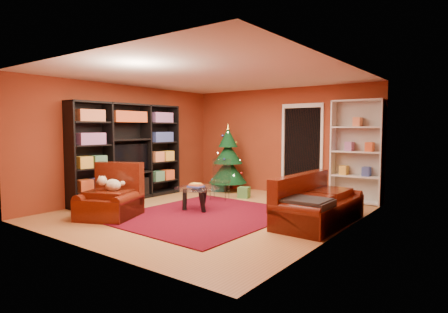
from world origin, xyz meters
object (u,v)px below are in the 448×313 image
Objects in this scene: sofa at (319,199)px; armchair at (109,196)px; gift_box_green at (244,192)px; acrylic_chair at (220,182)px; media_unit at (128,152)px; gift_box_teal at (219,185)px; rug at (205,215)px; coffee_table at (197,199)px; dog at (113,185)px; christmas_tree at (228,158)px; white_bookshelf at (357,152)px; gift_box_red at (233,184)px.

armchair is at bearing 121.28° from sofa.
acrylic_chair is (-0.29, -0.54, 0.29)m from gift_box_green.
media_unit is 8.63× the size of gift_box_teal.
coffee_table reaches higher than rug.
dog reaches higher than rug.
christmas_tree reaches higher than rug.
coffee_table is at bearing 35.21° from armchair.
christmas_tree is (-1.27, 2.48, 0.84)m from rug.
white_bookshelf is 3.05m from acrylic_chair.
christmas_tree is 4.36× the size of dog.
gift_box_teal is at bearing 65.33° from sofa.
gift_box_green is at bearing 52.06° from dog.
media_unit is at bearing 107.38° from armchair.
armchair is at bearing -137.65° from rug.
rug is at bearing -57.96° from gift_box_teal.
rug is at bearing -63.67° from gift_box_red.
gift_box_red is 0.12× the size of sofa.
sofa reaches higher than gift_box_teal.
christmas_tree is at bearing -174.35° from white_bookshelf.
gift_box_red is at bearing 92.60° from acrylic_chair.
gift_box_green is 0.13× the size of sofa.
sofa reaches higher than gift_box_green.
armchair is (0.00, -3.63, -0.45)m from christmas_tree.
media_unit reaches higher than acrylic_chair.
christmas_tree is 3.67m from sofa.
dog is at bearing -105.56° from gift_box_green.
acrylic_chair is (0.54, 2.46, -0.18)m from dog.
white_bookshelf is (3.31, 0.57, 0.94)m from gift_box_teal.
christmas_tree reaches higher than gift_box_red.
gift_box_teal is at bearing 105.24° from acrylic_chair.
acrylic_chair is (-0.70, 1.37, 0.40)m from rug.
media_unit is 7.04× the size of dog.
acrylic_chair reaches higher than rug.
gift_box_green is at bearing 38.46° from acrylic_chair.
gift_box_teal is 1.39× the size of gift_box_red.
media_unit is at bearing -167.31° from acrylic_chair.
gift_box_red is 2.89m from coffee_table.
acrylic_chair is (-2.62, 0.66, -0.01)m from sofa.
coffee_table is at bearing -68.50° from christmas_tree.
coffee_table is (0.88, 1.39, -0.17)m from armchair.
gift_box_teal is 3.46m from dog.
armchair is at bearing -48.72° from media_unit.
christmas_tree reaches higher than armchair.
armchair is (0.17, -4.07, 0.28)m from gift_box_red.
gift_box_teal is at bearing -172.30° from white_bookshelf.
media_unit is at bearing 98.15° from sofa.
white_bookshelf is at bearing 9.70° from gift_box_teal.
gift_box_teal is 1.31× the size of gift_box_green.
sofa is (3.37, -2.20, 0.30)m from gift_box_red.
sofa is 2.36× the size of acrylic_chair.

